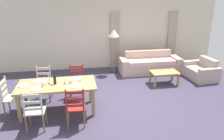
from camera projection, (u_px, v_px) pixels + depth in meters
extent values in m
cube|color=#3D364B|center=(114.00, 104.00, 5.97)|extent=(9.60, 9.60, 0.02)
cube|color=beige|center=(99.00, 34.00, 8.60)|extent=(9.60, 0.16, 2.70)
cube|color=#AE9E8D|center=(115.00, 41.00, 8.65)|extent=(0.35, 0.08, 2.20)
cube|color=#AE9E8D|center=(172.00, 39.00, 9.04)|extent=(0.35, 0.08, 2.20)
cube|color=#A58554|center=(57.00, 85.00, 5.37)|extent=(1.90, 0.96, 0.05)
cube|color=#A58554|center=(19.00, 109.00, 5.00)|extent=(0.08, 0.08, 0.70)
cube|color=#A58554|center=(93.00, 103.00, 5.28)|extent=(0.08, 0.08, 0.70)
cube|color=#A58554|center=(26.00, 95.00, 5.71)|extent=(0.08, 0.08, 0.70)
cube|color=#A58554|center=(91.00, 90.00, 5.99)|extent=(0.08, 0.08, 0.70)
cube|color=silver|center=(35.00, 111.00, 4.72)|extent=(0.43, 0.41, 0.03)
cylinder|color=olive|center=(30.00, 117.00, 4.93)|extent=(0.04, 0.04, 0.43)
cylinder|color=olive|center=(46.00, 115.00, 4.98)|extent=(0.04, 0.04, 0.43)
cylinder|color=olive|center=(26.00, 125.00, 4.61)|extent=(0.04, 0.04, 0.43)
cylinder|color=olive|center=(44.00, 124.00, 4.66)|extent=(0.04, 0.04, 0.43)
cylinder|color=silver|center=(23.00, 104.00, 4.45)|extent=(0.04, 0.04, 0.50)
cylinder|color=silver|center=(41.00, 103.00, 4.50)|extent=(0.04, 0.04, 0.50)
cube|color=silver|center=(33.00, 109.00, 4.52)|extent=(0.38, 0.04, 0.06)
cube|color=silver|center=(32.00, 103.00, 4.47)|extent=(0.38, 0.04, 0.06)
cube|color=silver|center=(31.00, 96.00, 4.42)|extent=(0.38, 0.04, 0.06)
cube|color=maroon|center=(76.00, 107.00, 4.87)|extent=(0.44, 0.43, 0.03)
cylinder|color=olive|center=(69.00, 113.00, 5.09)|extent=(0.04, 0.04, 0.43)
cylinder|color=olive|center=(84.00, 112.00, 5.12)|extent=(0.04, 0.04, 0.43)
cylinder|color=olive|center=(68.00, 121.00, 4.77)|extent=(0.04, 0.04, 0.43)
cylinder|color=olive|center=(84.00, 120.00, 4.80)|extent=(0.04, 0.04, 0.43)
cylinder|color=maroon|center=(66.00, 101.00, 4.61)|extent=(0.04, 0.04, 0.50)
cylinder|color=maroon|center=(83.00, 100.00, 4.64)|extent=(0.04, 0.04, 0.50)
cube|color=maroon|center=(75.00, 106.00, 4.67)|extent=(0.38, 0.05, 0.06)
cube|color=maroon|center=(75.00, 99.00, 4.62)|extent=(0.38, 0.05, 0.06)
cube|color=maroon|center=(74.00, 93.00, 4.57)|extent=(0.38, 0.05, 0.06)
cube|color=beige|center=(43.00, 85.00, 6.05)|extent=(0.45, 0.43, 0.03)
cylinder|color=olive|center=(50.00, 95.00, 5.98)|extent=(0.04, 0.04, 0.43)
cylinder|color=olive|center=(36.00, 96.00, 5.95)|extent=(0.04, 0.04, 0.43)
cylinder|color=olive|center=(52.00, 90.00, 6.30)|extent=(0.04, 0.04, 0.43)
cylinder|color=olive|center=(39.00, 91.00, 6.27)|extent=(0.04, 0.04, 0.43)
cylinder|color=beige|center=(50.00, 74.00, 6.14)|extent=(0.04, 0.04, 0.50)
cylinder|color=beige|center=(37.00, 75.00, 6.11)|extent=(0.04, 0.04, 0.50)
cube|color=beige|center=(44.00, 79.00, 6.17)|extent=(0.38, 0.05, 0.06)
cube|color=beige|center=(44.00, 74.00, 6.12)|extent=(0.38, 0.05, 0.06)
cube|color=beige|center=(43.00, 69.00, 6.07)|extent=(0.38, 0.05, 0.06)
cube|color=maroon|center=(77.00, 83.00, 6.19)|extent=(0.45, 0.43, 0.03)
cylinder|color=olive|center=(83.00, 93.00, 6.12)|extent=(0.04, 0.04, 0.43)
cylinder|color=olive|center=(70.00, 94.00, 6.08)|extent=(0.04, 0.04, 0.43)
cylinder|color=olive|center=(84.00, 88.00, 6.44)|extent=(0.04, 0.04, 0.43)
cylinder|color=olive|center=(71.00, 89.00, 6.40)|extent=(0.04, 0.04, 0.43)
cylinder|color=maroon|center=(83.00, 72.00, 6.28)|extent=(0.04, 0.04, 0.50)
cylinder|color=maroon|center=(70.00, 73.00, 6.24)|extent=(0.04, 0.04, 0.50)
cube|color=maroon|center=(77.00, 77.00, 6.30)|extent=(0.38, 0.05, 0.06)
cube|color=maroon|center=(77.00, 72.00, 6.25)|extent=(0.38, 0.05, 0.06)
cube|color=maroon|center=(76.00, 67.00, 6.20)|extent=(0.38, 0.05, 0.06)
cube|color=beige|center=(13.00, 98.00, 5.31)|extent=(0.41, 0.43, 0.03)
cylinder|color=olive|center=(23.00, 103.00, 5.57)|extent=(0.04, 0.04, 0.43)
cylinder|color=olive|center=(19.00, 109.00, 5.24)|extent=(0.04, 0.04, 0.43)
cylinder|color=olive|center=(9.00, 103.00, 5.53)|extent=(0.04, 0.04, 0.43)
cylinder|color=olive|center=(4.00, 110.00, 5.19)|extent=(0.04, 0.04, 0.43)
cylinder|color=beige|center=(6.00, 86.00, 5.37)|extent=(0.04, 0.04, 0.50)
cylinder|color=beige|center=(1.00, 92.00, 5.03)|extent=(0.04, 0.04, 0.50)
cube|color=beige|center=(4.00, 93.00, 5.24)|extent=(0.04, 0.38, 0.06)
cube|color=beige|center=(3.00, 88.00, 5.19)|extent=(0.04, 0.38, 0.06)
cube|color=beige|center=(2.00, 82.00, 5.14)|extent=(0.04, 0.38, 0.06)
cylinder|color=white|center=(36.00, 89.00, 5.05)|extent=(0.24, 0.24, 0.02)
cube|color=silver|center=(29.00, 90.00, 5.03)|extent=(0.03, 0.17, 0.01)
cylinder|color=white|center=(75.00, 86.00, 5.20)|extent=(0.24, 0.24, 0.02)
cube|color=silver|center=(69.00, 87.00, 5.18)|extent=(0.03, 0.17, 0.01)
cylinder|color=white|center=(39.00, 81.00, 5.52)|extent=(0.24, 0.24, 0.02)
cube|color=silver|center=(33.00, 82.00, 5.50)|extent=(0.02, 0.17, 0.01)
cylinder|color=white|center=(75.00, 79.00, 5.67)|extent=(0.24, 0.24, 0.02)
cube|color=silver|center=(69.00, 79.00, 5.64)|extent=(0.03, 0.17, 0.01)
cylinder|color=white|center=(23.00, 86.00, 5.23)|extent=(0.24, 0.24, 0.02)
cube|color=silver|center=(17.00, 86.00, 5.21)|extent=(0.02, 0.17, 0.01)
cylinder|color=black|center=(55.00, 80.00, 5.32)|extent=(0.07, 0.07, 0.22)
cylinder|color=black|center=(54.00, 74.00, 5.27)|extent=(0.02, 0.02, 0.08)
cylinder|color=black|center=(54.00, 72.00, 5.26)|extent=(0.03, 0.03, 0.02)
cylinder|color=white|center=(43.00, 87.00, 5.17)|extent=(0.06, 0.06, 0.01)
cylinder|color=white|center=(43.00, 86.00, 5.16)|extent=(0.01, 0.01, 0.07)
cone|color=white|center=(43.00, 82.00, 5.14)|extent=(0.06, 0.06, 0.08)
cylinder|color=white|center=(81.00, 84.00, 5.34)|extent=(0.06, 0.06, 0.01)
cylinder|color=white|center=(81.00, 83.00, 5.32)|extent=(0.01, 0.01, 0.07)
cone|color=white|center=(81.00, 80.00, 5.30)|extent=(0.06, 0.06, 0.08)
cylinder|color=white|center=(44.00, 82.00, 5.45)|extent=(0.06, 0.06, 0.01)
cylinder|color=white|center=(44.00, 81.00, 5.44)|extent=(0.01, 0.01, 0.07)
cone|color=white|center=(43.00, 78.00, 5.41)|extent=(0.06, 0.06, 0.08)
cylinder|color=white|center=(80.00, 80.00, 5.59)|extent=(0.06, 0.06, 0.01)
cylinder|color=white|center=(80.00, 79.00, 5.58)|extent=(0.01, 0.01, 0.07)
cone|color=white|center=(80.00, 76.00, 5.55)|extent=(0.06, 0.06, 0.08)
cylinder|color=beige|center=(71.00, 82.00, 5.39)|extent=(0.07, 0.07, 0.09)
cylinder|color=beige|center=(44.00, 84.00, 5.26)|extent=(0.07, 0.07, 0.09)
cylinder|color=#998C66|center=(49.00, 83.00, 5.35)|extent=(0.05, 0.05, 0.04)
cylinder|color=white|center=(49.00, 78.00, 5.30)|extent=(0.02, 0.02, 0.23)
cylinder|color=#998C66|center=(65.00, 83.00, 5.35)|extent=(0.05, 0.05, 0.04)
cylinder|color=white|center=(65.00, 80.00, 5.33)|extent=(0.02, 0.02, 0.12)
cube|color=#CEA899|center=(150.00, 67.00, 8.33)|extent=(1.81, 0.81, 0.40)
cube|color=#CEA899|center=(147.00, 60.00, 8.54)|extent=(1.80, 0.21, 0.80)
cube|color=#CEA899|center=(175.00, 64.00, 8.46)|extent=(0.25, 0.80, 0.58)
cube|color=#CEA899|center=(124.00, 67.00, 8.14)|extent=(0.25, 0.80, 0.58)
cube|color=beige|center=(162.00, 61.00, 8.27)|extent=(0.86, 0.65, 0.12)
cube|color=beige|center=(139.00, 62.00, 8.13)|extent=(0.86, 0.65, 0.12)
cube|color=#A58554|center=(164.00, 72.00, 7.21)|extent=(0.90, 0.56, 0.04)
cube|color=#A58554|center=(155.00, 82.00, 7.00)|extent=(0.06, 0.06, 0.38)
cube|color=#A58554|center=(178.00, 80.00, 7.13)|extent=(0.06, 0.06, 0.38)
cube|color=#A58554|center=(150.00, 77.00, 7.43)|extent=(0.06, 0.06, 0.38)
cube|color=#A58554|center=(172.00, 75.00, 7.56)|extent=(0.06, 0.06, 0.38)
cube|color=#B8A597|center=(200.00, 73.00, 7.75)|extent=(0.86, 0.86, 0.38)
cube|color=#B8A597|center=(208.00, 68.00, 7.76)|extent=(0.26, 0.81, 0.72)
cube|color=#B8A597|center=(209.00, 76.00, 7.28)|extent=(0.81, 0.24, 0.52)
cube|color=#B8A597|center=(192.00, 67.00, 8.17)|extent=(0.81, 0.24, 0.52)
cylinder|color=#332D28|center=(114.00, 72.00, 8.40)|extent=(0.28, 0.28, 0.03)
cylinder|color=gray|center=(114.00, 55.00, 8.18)|extent=(0.03, 0.03, 1.35)
cone|color=beige|center=(114.00, 33.00, 7.91)|extent=(0.40, 0.40, 0.26)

